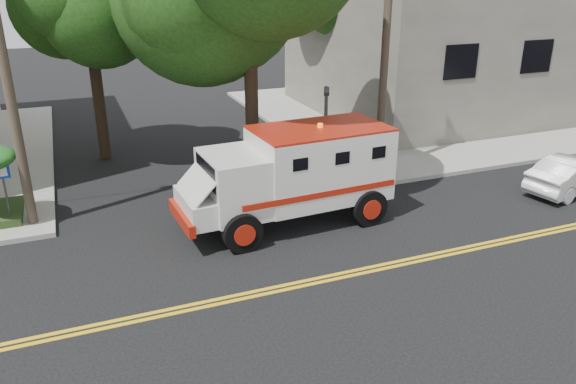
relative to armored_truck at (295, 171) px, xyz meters
name	(u,v)px	position (x,y,z in m)	size (l,w,h in m)	color
ground	(280,289)	(-1.78, -3.43, -1.64)	(100.00, 100.00, 0.00)	black
sidewalk_ne	(426,112)	(11.72, 10.07, -1.57)	(17.00, 17.00, 0.15)	gray
building_right	(450,50)	(13.22, 10.57, 1.51)	(14.00, 12.00, 6.00)	#5F5A51
utility_pole_left	(6,76)	(-7.38, 2.57, 2.86)	(0.28, 0.28, 9.00)	#382D23
utility_pole_right	(385,52)	(4.52, 2.77, 2.86)	(0.28, 0.28, 9.00)	#382D23
tree_left	(97,11)	(-4.46, 8.36, 4.09)	(4.48, 4.20, 7.70)	black
traffic_signal	(326,127)	(2.02, 2.17, 0.59)	(0.15, 0.18, 3.60)	#3F3F42
accessibility_sign	(4,185)	(-7.98, 2.74, -0.27)	(0.45, 0.10, 2.02)	#3F3F42
armored_truck	(295,171)	(0.00, 0.00, 0.00)	(6.45, 2.87, 2.88)	silver
parked_sedan	(574,174)	(9.85, -1.25, -1.01)	(1.33, 3.82, 1.26)	silver
pedestrian_a	(410,129)	(7.26, 4.90, -0.70)	(0.57, 0.38, 1.57)	gray
pedestrian_b	(356,148)	(3.72, 3.03, -0.61)	(0.85, 0.66, 1.75)	gray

